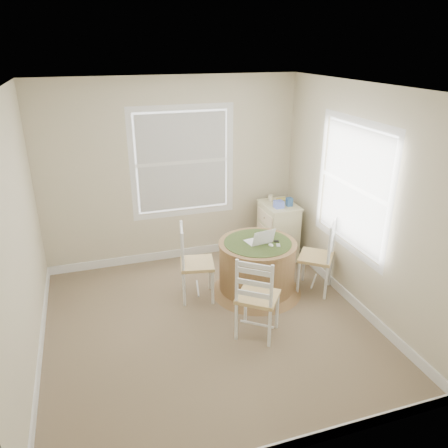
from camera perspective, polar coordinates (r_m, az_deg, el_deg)
name	(u,v)px	position (r m, az deg, el deg)	size (l,w,h in m)	color
room	(218,212)	(4.67, -0.75, 1.54)	(3.64, 3.64, 2.64)	#917F5C
round_table	(257,265)	(5.55, 4.33, -5.35)	(1.15, 1.15, 0.70)	#8A5E3E
chair_left	(197,263)	(5.38, -3.54, -5.14)	(0.42, 0.40, 0.95)	white
chair_near	(258,296)	(4.73, 4.43, -9.40)	(0.42, 0.40, 0.95)	white
chair_right	(316,257)	(5.65, 11.91, -4.19)	(0.42, 0.40, 0.95)	white
laptop	(259,240)	(5.41, 4.66, -2.14)	(0.34, 0.31, 0.21)	white
mouse	(271,245)	(5.35, 6.14, -2.76)	(0.05, 0.09, 0.03)	white
phone	(278,246)	(5.36, 7.10, -2.82)	(0.04, 0.09, 0.02)	#B7BABF
keys	(276,242)	(5.45, 6.86, -2.31)	(0.06, 0.05, 0.03)	black
corner_chest	(278,230)	(6.48, 7.05, -0.84)	(0.48, 0.63, 0.83)	beige
tissue_box	(279,205)	(6.16, 7.15, 2.53)	(0.12, 0.12, 0.10)	#5F73D9
box_yellow	(282,201)	(6.39, 7.63, 3.06)	(0.15, 0.10, 0.06)	gold
box_blue	(290,202)	(6.26, 8.62, 2.85)	(0.08, 0.08, 0.12)	#2E568C
cup_cream	(270,198)	(6.44, 6.02, 3.43)	(0.07, 0.07, 0.09)	beige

